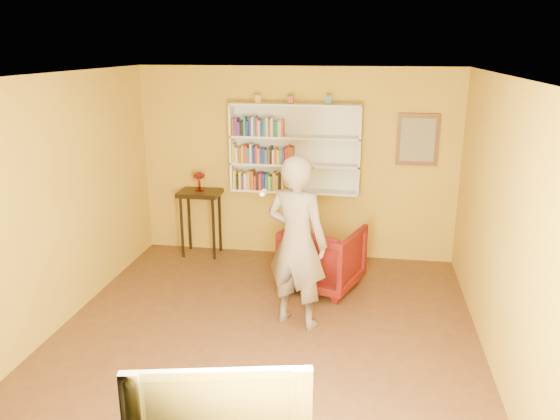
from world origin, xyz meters
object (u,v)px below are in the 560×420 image
object	(u,v)px
ruby_lustre	(199,177)
person	(297,242)
bookshelf	(295,148)
armchair	(323,257)
console_table	(200,202)
television	(219,406)

from	to	relation	value
ruby_lustre	person	xyz separation A→B (m)	(1.65, -1.86, -0.21)
bookshelf	armchair	bearing A→B (deg)	-64.32
console_table	armchair	xyz separation A→B (m)	(1.85, -0.87, -0.39)
console_table	ruby_lustre	distance (m)	0.37
console_table	ruby_lustre	bearing A→B (deg)	135.00
bookshelf	person	bearing A→B (deg)	-81.76
bookshelf	television	size ratio (longest dim) A/B	1.59
console_table	armchair	bearing A→B (deg)	-25.09
bookshelf	television	bearing A→B (deg)	-88.07
bookshelf	ruby_lustre	size ratio (longest dim) A/B	6.51
bookshelf	armchair	distance (m)	1.64
ruby_lustre	television	xyz separation A→B (m)	(1.52, -4.50, -0.33)
armchair	bookshelf	bearing A→B (deg)	-45.20
bookshelf	console_table	distance (m)	1.58
console_table	person	world-z (taller)	person
console_table	person	xyz separation A→B (m)	(1.65, -1.86, 0.16)
console_table	bookshelf	bearing A→B (deg)	6.69
armchair	television	distance (m)	3.67
ruby_lustre	armchair	size ratio (longest dim) A/B	0.31
person	television	distance (m)	2.64
person	television	world-z (taller)	person
bookshelf	ruby_lustre	distance (m)	1.44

